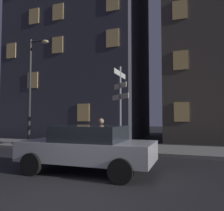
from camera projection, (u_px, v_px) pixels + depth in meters
name	position (u px, v px, depth m)	size (l,w,h in m)	color
ground_plane	(59.00, 207.00, 4.15)	(80.00, 80.00, 0.00)	#232326
sidewalk_kerb	(143.00, 149.00, 11.33)	(40.00, 3.30, 0.14)	gray
signpost	(120.00, 99.00, 10.67)	(1.16, 1.74, 3.93)	gray
street_lamp	(32.00, 82.00, 13.15)	(1.31, 0.28, 6.12)	#2D2D30
car_far_oncoming	(88.00, 147.00, 6.85)	(4.11, 2.06, 1.39)	#B7B7BC
cyclist	(102.00, 140.00, 8.84)	(1.82, 0.33, 1.61)	black
building_left_block	(82.00, 50.00, 20.08)	(10.64, 7.64, 15.36)	#383842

